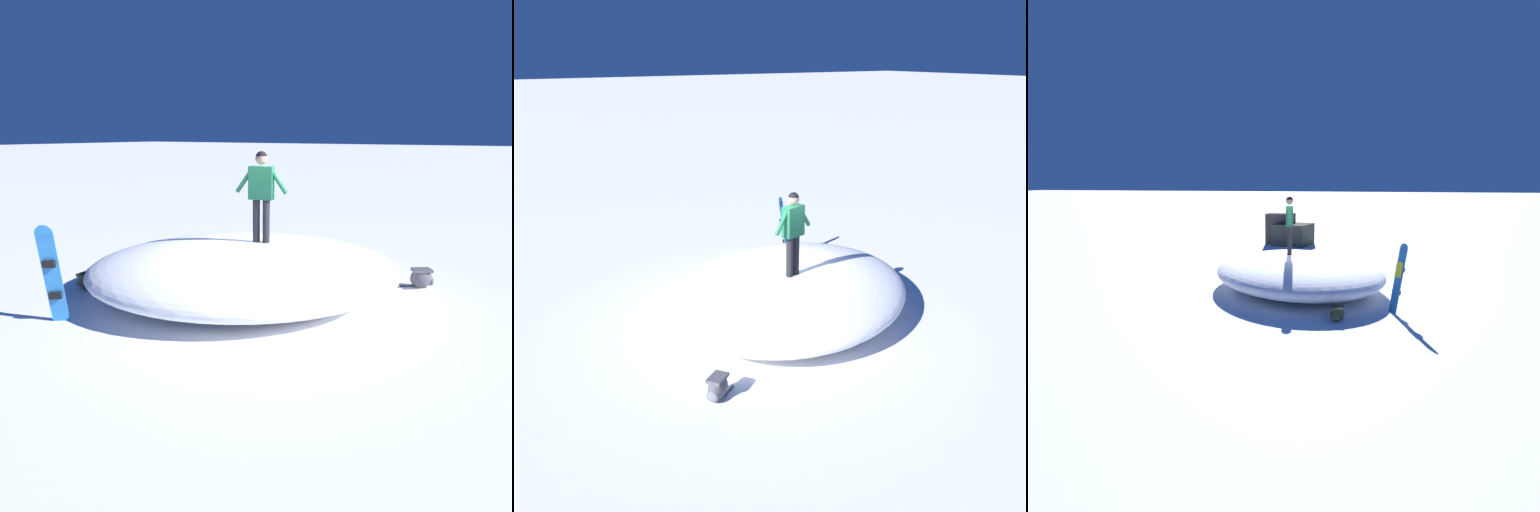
{
  "view_description": "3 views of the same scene",
  "coord_description": "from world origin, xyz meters",
  "views": [
    {
      "loc": [
        6.61,
        3.99,
        3.06
      ],
      "look_at": [
        -0.05,
        -0.07,
        0.86
      ],
      "focal_mm": 30.6,
      "sensor_mm": 36.0,
      "label": 1
    },
    {
      "loc": [
        -9.63,
        6.23,
        5.36
      ],
      "look_at": [
        -0.27,
        0.09,
        1.39
      ],
      "focal_mm": 40.55,
      "sensor_mm": 36.0,
      "label": 2
    },
    {
      "loc": [
        2.33,
        -12.84,
        3.19
      ],
      "look_at": [
        -0.7,
        -0.46,
        0.96
      ],
      "focal_mm": 29.99,
      "sensor_mm": 36.0,
      "label": 3
    }
  ],
  "objects": [
    {
      "name": "backpack_far",
      "position": [
        -2.37,
        2.48,
        0.21
      ],
      "size": [
        0.56,
        0.66,
        0.41
      ],
      "color": "#4C4C51",
      "rests_on": "ground"
    },
    {
      "name": "snowboarder_standing",
      "position": [
        -0.57,
        -0.27,
        2.04
      ],
      "size": [
        0.33,
        1.04,
        1.75
      ],
      "color": "black",
      "rests_on": "snow_mound"
    },
    {
      "name": "ground",
      "position": [
        0.0,
        0.0,
        0.0
      ],
      "size": [
        240.0,
        240.0,
        0.0
      ],
      "primitive_type": "plane",
      "color": "white"
    },
    {
      "name": "snowboard_primary_upright",
      "position": [
        2.64,
        -2.28,
        0.88
      ],
      "size": [
        0.41,
        0.4,
        1.71
      ],
      "color": "#2672BF",
      "rests_on": "ground"
    },
    {
      "name": "snow_mound",
      "position": [
        -0.25,
        -0.48,
        0.5
      ],
      "size": [
        7.32,
        7.68,
        0.99
      ],
      "primitive_type": "ellipsoid",
      "rotation": [
        0.0,
        0.0,
        2.15
      ],
      "color": "white",
      "rests_on": "ground"
    },
    {
      "name": "rock_outcrop",
      "position": [
        -2.66,
        8.4,
        0.63
      ],
      "size": [
        2.46,
        2.02,
        1.55
      ],
      "color": "#3F4236",
      "rests_on": "ground"
    },
    {
      "name": "backpack_near",
      "position": [
        1.26,
        -3.3,
        0.17
      ],
      "size": [
        0.34,
        0.59,
        0.34
      ],
      "color": "#383D23",
      "rests_on": "ground"
    }
  ]
}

